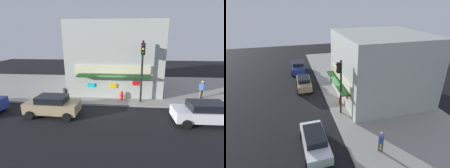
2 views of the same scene
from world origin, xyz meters
TOP-DOWN VIEW (x-y plane):
  - ground_plane at (0.00, 0.00)m, footprint 59.73×59.73m
  - sidewalk at (0.00, 5.46)m, footprint 39.82×10.92m
  - corner_building at (0.12, 6.07)m, footprint 9.21×9.78m
  - traffic_light at (2.60, 0.78)m, footprint 0.32×0.58m
  - fire_hydrant at (0.91, 1.29)m, footprint 0.51×0.27m
  - trash_can at (-4.61, 1.76)m, footprint 0.51×0.51m
  - pedestrian at (8.40, 2.25)m, footprint 0.45×0.51m
  - potted_plant_by_doorway at (-2.42, 2.35)m, footprint 0.53×0.53m
  - potted_plant_by_window at (1.27, 2.57)m, footprint 0.74×0.74m
  - parked_car_white at (6.77, -2.33)m, footprint 4.45×2.06m
  - parked_car_tan at (-4.25, -2.00)m, footprint 4.05×2.03m

SIDE VIEW (x-z plane):
  - ground_plane at x=0.00m, z-range 0.00..0.00m
  - sidewalk at x=0.00m, z-range 0.00..0.16m
  - fire_hydrant at x=0.91m, z-range 0.14..0.97m
  - trash_can at x=-4.61m, z-range 0.16..0.96m
  - potted_plant_by_doorway at x=-2.42m, z-range 0.16..1.02m
  - parked_car_white at x=6.77m, z-range 0.03..1.56m
  - potted_plant_by_window at x=1.27m, z-range 0.24..1.36m
  - parked_car_tan at x=-4.25m, z-range 0.03..1.59m
  - pedestrian at x=8.40m, z-range 0.24..1.97m
  - traffic_light at x=2.60m, z-range 0.90..6.28m
  - corner_building at x=0.12m, z-range 0.15..7.29m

